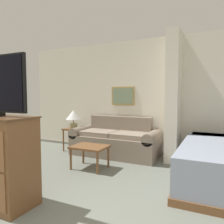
# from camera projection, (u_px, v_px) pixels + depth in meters

# --- Properties ---
(wall_back) EXTENTS (6.39, 0.16, 2.60)m
(wall_back) POSITION_uv_depth(u_px,v_px,m) (147.00, 97.00, 4.99)
(wall_back) COLOR silver
(wall_back) RESTS_ON ground_plane
(wall_partition_pillar) EXTENTS (0.24, 0.61, 2.60)m
(wall_partition_pillar) POSITION_uv_depth(u_px,v_px,m) (174.00, 97.00, 4.38)
(wall_partition_pillar) COLOR silver
(wall_partition_pillar) RESTS_ON ground_plane
(couch) EXTENTS (1.94, 0.84, 0.84)m
(couch) POSITION_uv_depth(u_px,v_px,m) (116.00, 141.00, 4.88)
(couch) COLOR gray
(couch) RESTS_ON ground_plane
(coffee_table) EXTENTS (0.63, 0.49, 0.42)m
(coffee_table) POSITION_uv_depth(u_px,v_px,m) (90.00, 149.00, 3.96)
(coffee_table) COLOR brown
(coffee_table) RESTS_ON ground_plane
(side_table) EXTENTS (0.41, 0.41, 0.54)m
(side_table) POSITION_uv_depth(u_px,v_px,m) (74.00, 132.00, 5.28)
(side_table) COLOR brown
(side_table) RESTS_ON ground_plane
(table_lamp) EXTENTS (0.36, 0.36, 0.44)m
(table_lamp) POSITION_uv_depth(u_px,v_px,m) (73.00, 116.00, 5.25)
(table_lamp) COLOR tan
(table_lamp) RESTS_ON side_table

